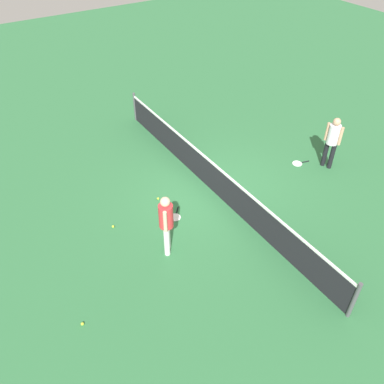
% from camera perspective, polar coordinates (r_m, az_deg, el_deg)
% --- Properties ---
extents(ground_plane, '(40.00, 40.00, 0.00)m').
position_cam_1_polar(ground_plane, '(11.69, 2.93, 0.26)').
color(ground_plane, '#2D6B3D').
extents(court_net, '(10.09, 0.09, 1.07)m').
position_cam_1_polar(court_net, '(11.38, 3.01, 2.22)').
color(court_net, '#4C4C51').
rests_on(court_net, ground_plane).
extents(player_near_side, '(0.48, 0.47, 1.70)m').
position_cam_1_polar(player_near_side, '(9.25, -3.72, -4.12)').
color(player_near_side, white).
rests_on(player_near_side, ground_plane).
extents(player_far_side, '(0.52, 0.43, 1.70)m').
position_cam_1_polar(player_far_side, '(12.81, 19.47, 7.19)').
color(player_far_side, black).
rests_on(player_far_side, ground_plane).
extents(tennis_racket_near_player, '(0.55, 0.52, 0.03)m').
position_cam_1_polar(tennis_racket_near_player, '(10.81, -2.41, -3.54)').
color(tennis_racket_near_player, white).
rests_on(tennis_racket_near_player, ground_plane).
extents(tennis_racket_far_player, '(0.38, 0.61, 0.03)m').
position_cam_1_polar(tennis_racket_far_player, '(13.19, 14.92, 3.98)').
color(tennis_racket_far_player, white).
rests_on(tennis_racket_far_player, ground_plane).
extents(tennis_ball_near_player, '(0.07, 0.07, 0.07)m').
position_cam_1_polar(tennis_ball_near_player, '(10.70, -11.22, -4.86)').
color(tennis_ball_near_player, '#C6E033').
rests_on(tennis_ball_near_player, ground_plane).
extents(tennis_ball_by_net, '(0.07, 0.07, 0.07)m').
position_cam_1_polar(tennis_ball_by_net, '(11.38, -4.87, -0.94)').
color(tennis_ball_by_net, '#C6E033').
rests_on(tennis_ball_by_net, ground_plane).
extents(tennis_ball_midcourt, '(0.07, 0.07, 0.07)m').
position_cam_1_polar(tennis_ball_midcourt, '(8.96, -15.41, -17.72)').
color(tennis_ball_midcourt, '#C6E033').
rests_on(tennis_ball_midcourt, ground_plane).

